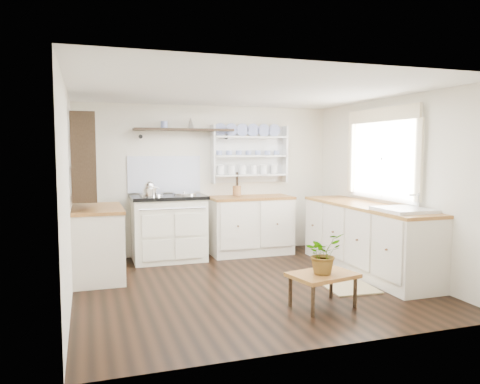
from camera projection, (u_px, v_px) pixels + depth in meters
The scene contains 19 objects.
floor at pixel (248, 285), 5.63m from camera, with size 4.00×3.80×0.01m, color black.
wall_back at pixel (208, 180), 7.32m from camera, with size 4.00×0.02×2.30m, color #ECE5CC.
wall_right at pixel (392, 186), 6.15m from camera, with size 0.02×3.80×2.30m, color #ECE5CC.
wall_left at pixel (68, 195), 4.90m from camera, with size 0.02×3.80×2.30m, color #ECE5CC.
ceiling at pixel (248, 91), 5.42m from camera, with size 4.00×3.80×0.01m, color white.
window at pixel (382, 154), 6.23m from camera, with size 0.08×1.55×1.22m.
aga_cooker at pixel (169, 227), 6.85m from camera, with size 1.07×0.74×0.99m.
back_cabinets at pixel (251, 224), 7.29m from camera, with size 1.27×0.63×0.90m.
right_cabinets at pixel (366, 237), 6.21m from camera, with size 0.62×2.43×0.90m.
belfast_sink at pixel (403, 220), 5.47m from camera, with size 0.55×0.60×0.45m.
left_cabinets at pixel (98, 242), 5.91m from camera, with size 0.62×1.13×0.90m.
plate_rack at pixel (248, 154), 7.45m from camera, with size 1.20×0.22×0.90m.
high_shelf at pixel (184, 130), 7.01m from camera, with size 1.50×0.29×0.16m.
left_shelving at pixel (84, 155), 5.77m from camera, with size 0.28×0.80×1.05m, color black.
kettle at pixel (150, 190), 6.60m from camera, with size 0.19×0.19×0.24m, color silver, non-canonical shape.
utensil_crock at pixel (237, 191), 7.25m from camera, with size 0.13×0.13×0.15m, color #966337.
center_table at pixel (323, 278), 4.80m from camera, with size 0.74×0.59×0.35m.
potted_plant at pixel (323, 253), 4.78m from camera, with size 0.38×0.33×0.42m, color #3F7233.
floor_rug at pixel (344, 284), 5.61m from camera, with size 0.55×0.85×0.02m, color #917F54.
Camera 1 is at (-1.81, -5.20, 1.62)m, focal length 35.00 mm.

